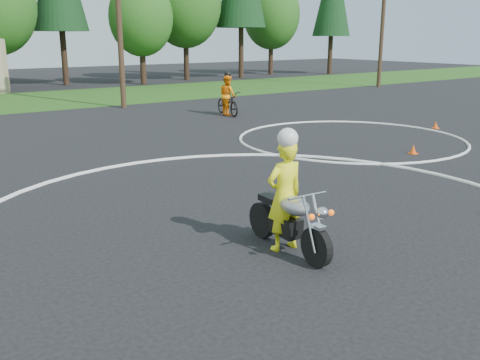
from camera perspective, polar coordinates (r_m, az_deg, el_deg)
ground at (r=8.97m, az=14.48°, el=-9.16°), size 120.00×120.00×0.00m
course_markings at (r=13.28m, az=6.13°, el=-0.73°), size 19.05×19.05×0.12m
primary_motorcycle at (r=9.20m, az=5.31°, el=-4.32°), size 0.77×2.21×1.16m
rider_primary_grp at (r=9.16m, az=4.80°, el=-1.29°), size 0.74×0.51×2.15m
rider_second_grp at (r=25.37m, az=-1.31°, el=8.56°), size 1.08×2.23×2.05m
traffic_cones at (r=14.38m, az=18.89°, el=0.28°), size 21.34×9.81×0.30m
utility_poles at (r=28.54m, az=-12.87°, el=17.93°), size 41.60×1.12×10.00m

